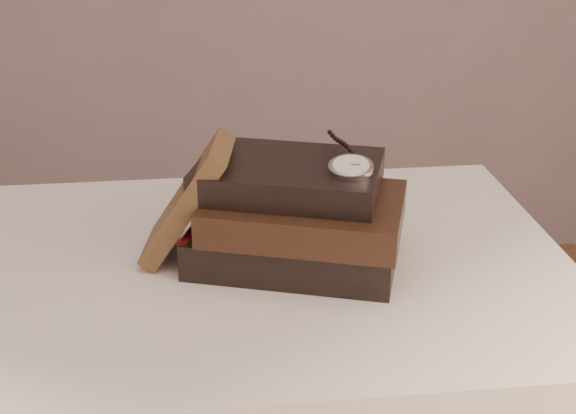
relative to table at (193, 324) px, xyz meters
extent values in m
cube|color=white|center=(0.00, 0.00, 0.07)|extent=(1.00, 0.60, 0.04)
cube|color=white|center=(0.00, 0.00, 0.01)|extent=(0.88, 0.49, 0.08)
cylinder|color=white|center=(0.45, 0.25, -0.30)|extent=(0.05, 0.05, 0.71)
cube|color=black|center=(0.14, 0.00, 0.12)|extent=(0.31, 0.25, 0.05)
cube|color=beige|center=(0.14, 0.00, 0.12)|extent=(0.29, 0.24, 0.04)
cube|color=gold|center=(0.03, 0.06, 0.12)|extent=(0.01, 0.01, 0.05)
cube|color=maroon|center=(0.02, 0.04, 0.12)|extent=(0.06, 0.16, 0.05)
cube|color=black|center=(0.15, -0.01, 0.16)|extent=(0.29, 0.24, 0.04)
cube|color=beige|center=(0.15, -0.01, 0.16)|extent=(0.28, 0.22, 0.03)
cube|color=gold|center=(0.04, 0.05, 0.16)|extent=(0.01, 0.01, 0.04)
cube|color=black|center=(0.13, 0.01, 0.20)|extent=(0.27, 0.22, 0.04)
cube|color=beige|center=(0.14, 0.01, 0.20)|extent=(0.26, 0.21, 0.03)
cube|color=gold|center=(0.03, 0.07, 0.20)|extent=(0.01, 0.01, 0.04)
cube|color=#3D2917|center=(0.00, 0.03, 0.17)|extent=(0.13, 0.13, 0.16)
cylinder|color=silver|center=(0.20, -0.04, 0.23)|extent=(0.07, 0.07, 0.02)
cylinder|color=white|center=(0.20, -0.04, 0.24)|extent=(0.06, 0.06, 0.01)
torus|color=silver|center=(0.20, -0.04, 0.24)|extent=(0.06, 0.06, 0.01)
cylinder|color=silver|center=(0.21, -0.01, 0.23)|extent=(0.01, 0.01, 0.01)
cube|color=black|center=(0.20, -0.03, 0.24)|extent=(0.01, 0.01, 0.00)
cube|color=black|center=(0.21, -0.04, 0.24)|extent=(0.01, 0.00, 0.00)
sphere|color=black|center=(0.21, 0.00, 0.24)|extent=(0.01, 0.01, 0.01)
sphere|color=black|center=(0.21, 0.01, 0.24)|extent=(0.01, 0.01, 0.01)
sphere|color=black|center=(0.21, 0.02, 0.24)|extent=(0.01, 0.01, 0.01)
sphere|color=black|center=(0.21, 0.03, 0.24)|extent=(0.01, 0.01, 0.01)
sphere|color=black|center=(0.20, 0.04, 0.24)|extent=(0.01, 0.01, 0.01)
sphere|color=black|center=(0.20, 0.05, 0.24)|extent=(0.01, 0.01, 0.01)
sphere|color=black|center=(0.20, 0.06, 0.23)|extent=(0.01, 0.01, 0.01)
sphere|color=black|center=(0.20, 0.07, 0.24)|extent=(0.01, 0.01, 0.01)
sphere|color=black|center=(0.20, 0.08, 0.24)|extent=(0.01, 0.01, 0.01)
torus|color=silver|center=(0.05, 0.11, 0.17)|extent=(0.06, 0.03, 0.05)
torus|color=silver|center=(0.10, 0.10, 0.17)|extent=(0.06, 0.03, 0.05)
cylinder|color=silver|center=(0.08, 0.11, 0.17)|extent=(0.02, 0.01, 0.00)
cylinder|color=silver|center=(0.05, 0.18, 0.16)|extent=(0.04, 0.11, 0.03)
cylinder|color=silver|center=(0.14, 0.15, 0.16)|extent=(0.04, 0.11, 0.03)
camera|label=1|loc=(0.02, -0.92, 0.59)|focal=49.56mm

